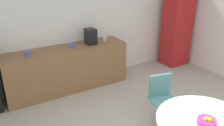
# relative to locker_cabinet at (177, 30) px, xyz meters

# --- Properties ---
(wall_back) EXTENTS (6.00, 0.10, 2.60)m
(wall_back) POSITION_rel_locker_cabinet_xyz_m (-2.55, 0.45, 0.39)
(wall_back) COLOR white
(wall_back) RESTS_ON ground_plane
(counter_block) EXTENTS (2.49, 0.60, 0.90)m
(counter_block) POSITION_rel_locker_cabinet_xyz_m (-2.90, 0.10, -0.46)
(counter_block) COLOR brown
(counter_block) RESTS_ON ground_plane
(locker_cabinet) EXTENTS (0.60, 0.50, 1.82)m
(locker_cabinet) POSITION_rel_locker_cabinet_xyz_m (0.00, 0.00, 0.00)
(locker_cabinet) COLOR #B21E1E
(locker_cabinet) RESTS_ON ground_plane
(chair_teal) EXTENTS (0.50, 0.50, 0.83)m
(chair_teal) POSITION_rel_locker_cabinet_xyz_m (-2.01, -1.77, -0.39)
(chair_teal) COLOR silver
(chair_teal) RESTS_ON ground_plane
(fruit_bowl) EXTENTS (0.22, 0.22, 0.11)m
(fruit_bowl) POSITION_rel_locker_cabinet_xyz_m (-2.28, -2.80, -0.15)
(fruit_bowl) COLOR #D8338C
(fruit_bowl) RESTS_ON round_table
(mug_white) EXTENTS (0.13, 0.08, 0.09)m
(mug_white) POSITION_rel_locker_cabinet_xyz_m (-3.66, 0.04, 0.04)
(mug_white) COLOR #3F66BF
(mug_white) RESTS_ON counter_block
(mug_green) EXTENTS (0.13, 0.08, 0.09)m
(mug_green) POSITION_rel_locker_cabinet_xyz_m (-2.79, 0.06, 0.04)
(mug_green) COLOR #3F66BF
(mug_green) RESTS_ON counter_block
(mug_red) EXTENTS (0.13, 0.08, 0.09)m
(mug_red) POSITION_rel_locker_cabinet_xyz_m (-2.00, 0.16, 0.04)
(mug_red) COLOR white
(mug_red) RESTS_ON counter_block
(coffee_maker) EXTENTS (0.20, 0.24, 0.32)m
(coffee_maker) POSITION_rel_locker_cabinet_xyz_m (-2.35, 0.10, 0.15)
(coffee_maker) COLOR black
(coffee_maker) RESTS_ON counter_block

